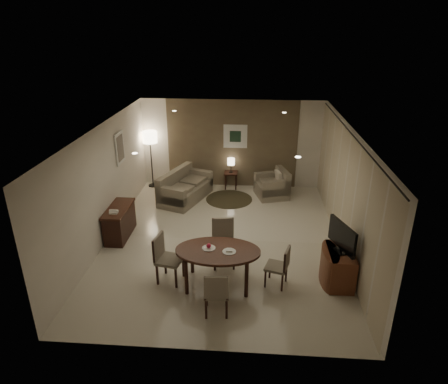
# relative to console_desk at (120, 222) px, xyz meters

# --- Properties ---
(room_shell) EXTENTS (5.50, 7.00, 2.70)m
(room_shell) POSITION_rel_console_desk_xyz_m (2.49, 0.40, 0.98)
(room_shell) COLOR beige
(room_shell) RESTS_ON ground
(taupe_accent) EXTENTS (3.96, 0.03, 2.70)m
(taupe_accent) POSITION_rel_console_desk_xyz_m (2.49, 3.48, 0.98)
(taupe_accent) COLOR brown
(taupe_accent) RESTS_ON wall_back
(curtain_wall) EXTENTS (0.08, 6.70, 2.58)m
(curtain_wall) POSITION_rel_console_desk_xyz_m (5.17, 0.00, 0.95)
(curtain_wall) COLOR beige
(curtain_wall) RESTS_ON wall_right
(curtain_rod) EXTENTS (0.03, 6.80, 0.03)m
(curtain_rod) POSITION_rel_console_desk_xyz_m (5.17, 0.00, 2.27)
(curtain_rod) COLOR black
(curtain_rod) RESTS_ON wall_right
(art_back_frame) EXTENTS (0.72, 0.03, 0.72)m
(art_back_frame) POSITION_rel_console_desk_xyz_m (2.59, 3.46, 1.23)
(art_back_frame) COLOR silver
(art_back_frame) RESTS_ON wall_back
(art_back_canvas) EXTENTS (0.34, 0.01, 0.34)m
(art_back_canvas) POSITION_rel_console_desk_xyz_m (2.59, 3.44, 1.23)
(art_back_canvas) COLOR #1C3322
(art_back_canvas) RESTS_ON wall_back
(art_left_frame) EXTENTS (0.03, 0.60, 0.80)m
(art_left_frame) POSITION_rel_console_desk_xyz_m (-0.23, 1.20, 1.48)
(art_left_frame) COLOR silver
(art_left_frame) RESTS_ON wall_left
(art_left_canvas) EXTENTS (0.01, 0.46, 0.64)m
(art_left_canvas) POSITION_rel_console_desk_xyz_m (-0.21, 1.20, 1.48)
(art_left_canvas) COLOR gray
(art_left_canvas) RESTS_ON wall_left
(downlight_nl) EXTENTS (0.10, 0.10, 0.01)m
(downlight_nl) POSITION_rel_console_desk_xyz_m (1.09, -1.80, 2.31)
(downlight_nl) COLOR white
(downlight_nl) RESTS_ON ceiling
(downlight_nr) EXTENTS (0.10, 0.10, 0.01)m
(downlight_nr) POSITION_rel_console_desk_xyz_m (3.89, -1.80, 2.31)
(downlight_nr) COLOR white
(downlight_nr) RESTS_ON ceiling
(downlight_fl) EXTENTS (0.10, 0.10, 0.01)m
(downlight_fl) POSITION_rel_console_desk_xyz_m (1.09, 1.80, 2.31)
(downlight_fl) COLOR white
(downlight_fl) RESTS_ON ceiling
(downlight_fr) EXTENTS (0.10, 0.10, 0.01)m
(downlight_fr) POSITION_rel_console_desk_xyz_m (3.89, 1.80, 2.31)
(downlight_fr) COLOR white
(downlight_fr) RESTS_ON ceiling
(console_desk) EXTENTS (0.48, 1.20, 0.75)m
(console_desk) POSITION_rel_console_desk_xyz_m (0.00, 0.00, 0.00)
(console_desk) COLOR #482217
(console_desk) RESTS_ON floor
(telephone) EXTENTS (0.20, 0.14, 0.09)m
(telephone) POSITION_rel_console_desk_xyz_m (0.00, -0.30, 0.43)
(telephone) COLOR white
(telephone) RESTS_ON console_desk
(tv_cabinet) EXTENTS (0.48, 0.90, 0.70)m
(tv_cabinet) POSITION_rel_console_desk_xyz_m (4.89, -1.50, -0.03)
(tv_cabinet) COLOR brown
(tv_cabinet) RESTS_ON floor
(flat_tv) EXTENTS (0.36, 0.85, 0.60)m
(flat_tv) POSITION_rel_console_desk_xyz_m (4.87, -1.50, 0.65)
(flat_tv) COLOR black
(flat_tv) RESTS_ON tv_cabinet
(dining_table) EXTENTS (1.64, 1.02, 0.77)m
(dining_table) POSITION_rel_console_desk_xyz_m (2.52, -1.74, 0.01)
(dining_table) COLOR #482217
(dining_table) RESTS_ON floor
(chair_near) EXTENTS (0.46, 0.46, 0.89)m
(chair_near) POSITION_rel_console_desk_xyz_m (2.56, -2.58, 0.07)
(chair_near) COLOR gray
(chair_near) RESTS_ON floor
(chair_far) EXTENTS (0.55, 0.55, 0.99)m
(chair_far) POSITION_rel_console_desk_xyz_m (2.58, -1.05, 0.12)
(chair_far) COLOR gray
(chair_far) RESTS_ON floor
(chair_left) EXTENTS (0.56, 0.56, 0.98)m
(chair_left) POSITION_rel_console_desk_xyz_m (1.56, -1.70, 0.11)
(chair_left) COLOR gray
(chair_left) RESTS_ON floor
(chair_right) EXTENTS (0.51, 0.51, 0.84)m
(chair_right) POSITION_rel_console_desk_xyz_m (3.65, -1.68, 0.04)
(chair_right) COLOR gray
(chair_right) RESTS_ON floor
(plate_a) EXTENTS (0.26, 0.26, 0.02)m
(plate_a) POSITION_rel_console_desk_xyz_m (2.34, -1.69, 0.40)
(plate_a) COLOR white
(plate_a) RESTS_ON dining_table
(plate_b) EXTENTS (0.26, 0.26, 0.02)m
(plate_b) POSITION_rel_console_desk_xyz_m (2.74, -1.79, 0.40)
(plate_b) COLOR white
(plate_b) RESTS_ON dining_table
(fruit_apple) EXTENTS (0.09, 0.09, 0.09)m
(fruit_apple) POSITION_rel_console_desk_xyz_m (2.34, -1.69, 0.45)
(fruit_apple) COLOR red
(fruit_apple) RESTS_ON plate_a
(napkin) EXTENTS (0.12, 0.08, 0.03)m
(napkin) POSITION_rel_console_desk_xyz_m (2.74, -1.79, 0.42)
(napkin) COLOR white
(napkin) RESTS_ON plate_b
(round_rug) EXTENTS (1.35, 1.35, 0.01)m
(round_rug) POSITION_rel_console_desk_xyz_m (2.48, 2.36, -0.37)
(round_rug) COLOR #443826
(round_rug) RESTS_ON floor
(sofa) EXTENTS (1.99, 1.46, 0.84)m
(sofa) POSITION_rel_console_desk_xyz_m (1.22, 2.27, 0.05)
(sofa) COLOR gray
(sofa) RESTS_ON floor
(armchair) EXTENTS (1.07, 1.11, 0.81)m
(armchair) POSITION_rel_console_desk_xyz_m (3.72, 2.69, 0.03)
(armchair) COLOR gray
(armchair) RESTS_ON floor
(side_table) EXTENTS (0.40, 0.40, 0.51)m
(side_table) POSITION_rel_console_desk_xyz_m (2.48, 3.25, -0.12)
(side_table) COLOR black
(side_table) RESTS_ON floor
(table_lamp) EXTENTS (0.22, 0.22, 0.50)m
(table_lamp) POSITION_rel_console_desk_xyz_m (2.48, 3.25, 0.39)
(table_lamp) COLOR #FFEAC1
(table_lamp) RESTS_ON side_table
(floor_lamp) EXTENTS (0.44, 0.44, 1.76)m
(floor_lamp) POSITION_rel_console_desk_xyz_m (0.01, 3.23, 0.50)
(floor_lamp) COLOR #FFE5B7
(floor_lamp) RESTS_ON floor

